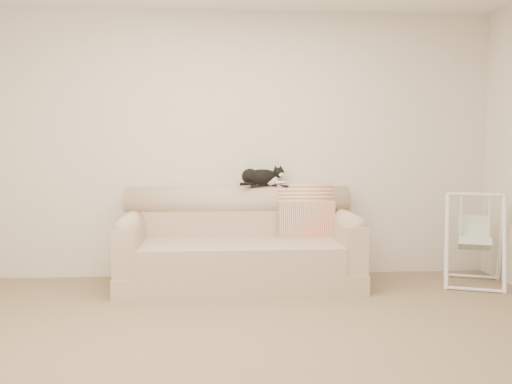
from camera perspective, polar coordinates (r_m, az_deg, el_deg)
ground_plane at (r=3.88m, az=-0.14°, el=-14.99°), size 5.00×5.00×0.00m
room_shell at (r=3.66m, az=-0.15°, el=8.12°), size 5.04×4.04×2.60m
sofa at (r=5.35m, az=-1.66°, el=-5.53°), size 2.20×0.93×0.90m
remote_a at (r=5.54m, az=0.37°, el=0.66°), size 0.18×0.13×0.03m
remote_b at (r=5.53m, az=2.44°, el=0.63°), size 0.16×0.15×0.02m
tuxedo_cat at (r=5.52m, az=0.57°, el=1.54°), size 0.48×0.34×0.20m
throw_blanket at (r=5.59m, az=4.86°, el=-1.22°), size 0.54×0.38×0.58m
baby_swing at (r=5.69m, az=20.98°, el=-4.38°), size 0.70×0.72×0.87m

